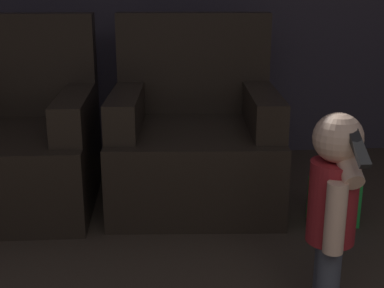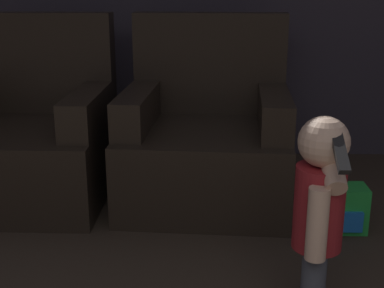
{
  "view_description": "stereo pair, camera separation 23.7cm",
  "coord_description": "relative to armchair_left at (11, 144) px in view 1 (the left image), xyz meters",
  "views": [
    {
      "loc": [
        -0.2,
        0.77,
        1.2
      ],
      "look_at": [
        -0.02,
        3.03,
        0.51
      ],
      "focal_mm": 50.0,
      "sensor_mm": 36.0,
      "label": 1
    },
    {
      "loc": [
        0.04,
        0.76,
        1.2
      ],
      "look_at": [
        -0.02,
        3.03,
        0.51
      ],
      "focal_mm": 50.0,
      "sensor_mm": 36.0,
      "label": 2
    }
  ],
  "objects": [
    {
      "name": "toy_backpack",
      "position": [
        1.7,
        -0.45,
        -0.22
      ],
      "size": [
        0.23,
        0.17,
        0.23
      ],
      "color": "green",
      "rests_on": "ground_plane"
    },
    {
      "name": "armchair_left",
      "position": [
        0.0,
        0.0,
        0.0
      ],
      "size": [
        0.92,
        0.91,
        1.03
      ],
      "rotation": [
        0.0,
        0.0,
        -0.01
      ],
      "color": "black",
      "rests_on": "ground_plane"
    },
    {
      "name": "armchair_right",
      "position": [
        1.02,
        -0.0,
        0.0
      ],
      "size": [
        0.96,
        0.96,
        1.03
      ],
      "rotation": [
        0.0,
        0.0,
        -0.07
      ],
      "color": "black",
      "rests_on": "ground_plane"
    },
    {
      "name": "person_toddler",
      "position": [
        1.4,
        -1.23,
        0.13
      ],
      "size": [
        0.17,
        0.31,
        0.78
      ],
      "rotation": [
        0.0,
        0.0,
        -1.81
      ],
      "color": "#474C56",
      "rests_on": "ground_plane"
    }
  ]
}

